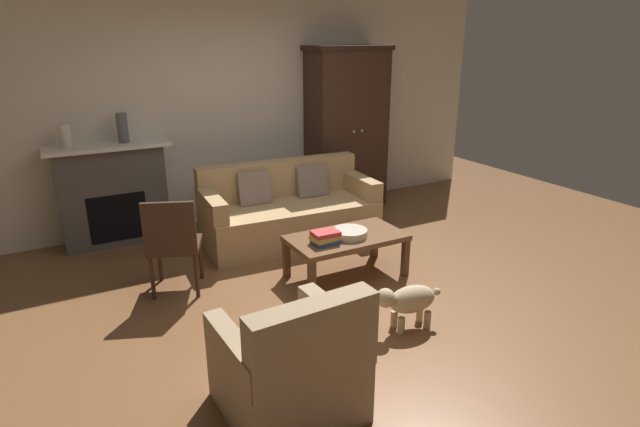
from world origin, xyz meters
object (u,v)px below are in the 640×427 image
Objects in this scene: coffee_table at (346,241)px; armoire at (346,129)px; fireplace at (113,193)px; dog at (408,300)px; book_stack at (325,237)px; mantel_vase_cream at (65,136)px; side_chair_wooden at (173,240)px; armchair_near_left at (291,369)px; mantel_vase_slate at (122,128)px; fruit_bowl at (350,233)px; couch at (288,213)px.

armoire is at bearing 58.70° from coffee_table.
fireplace is 2.20× the size of dog.
book_stack is 1.08× the size of mantel_vase_cream.
side_chair_wooden is at bearing 134.65° from dog.
fireplace reaches higher than dog.
book_stack is 0.29× the size of side_chair_wooden.
armchair_near_left is 1.54× the size of dog.
book_stack is 0.84× the size of mantel_vase_slate.
side_chair_wooden is at bearing 162.93° from fruit_bowl.
dog is at bearing -60.28° from fireplace.
side_chair_wooden reaches higher than armchair_near_left.
side_chair_wooden is (-0.23, 1.91, 0.20)m from armchair_near_left.
armoire is at bearing 67.42° from dog.
book_stack is at bearing -164.69° from coffee_table.
armchair_near_left is at bearing -75.67° from mantel_vase_cream.
coffee_table is 3.32× the size of fruit_bowl.
coffee_table is 1.04m from dog.
mantel_vase_cream is (-0.38, -0.02, 0.67)m from fireplace.
fruit_bowl is at bearing 85.55° from dog.
armoire is 3.66× the size of dog.
mantel_vase_slate is (-1.34, 2.04, 0.80)m from book_stack.
mantel_vase_cream reaches higher than fireplace.
armoire is 6.31× the size of fruit_bowl.
fruit_bowl is 1.25× the size of book_stack.
book_stack is at bearing 53.88° from armchair_near_left.
mantel_vase_slate reaches higher than coffee_table.
couch is 7.41× the size of book_stack.
mantel_vase_slate is at bearing 129.02° from fruit_bowl.
side_chair_wooden is (0.65, -1.53, -0.73)m from mantel_vase_cream.
dog is at bearing -112.58° from armoire.
armoire reaches higher than mantel_vase_slate.
fruit_bowl is 0.37× the size of side_chair_wooden.
dog is (1.55, -3.00, -1.03)m from mantel_vase_slate.
fireplace is at bearing 174.31° from mantel_vase_slate.
mantel_vase_cream is 0.28× the size of armchair_near_left.
armchair_near_left is at bearing -81.79° from fireplace.
fruit_bowl is at bearing -17.07° from side_chair_wooden.
fireplace reaches higher than book_stack.
fruit_bowl is at bearing -48.26° from fireplace.
coffee_table is 4.50× the size of mantel_vase_cream.
couch is (1.72, -0.85, -0.25)m from fireplace.
coffee_table is 1.92× the size of dog.
fireplace is 3.50m from dog.
mantel_vase_cream is 3.80m from dog.
armoire is at bearing -1.03° from mantel_vase_cream.
fireplace is 2.99m from armoire.
coffee_table is 1.22× the size of side_chair_wooden.
dog is (1.23, 0.44, -0.07)m from armchair_near_left.
coffee_table is (0.07, -1.14, 0.05)m from couch.
fruit_bowl is at bearing -50.98° from mantel_vase_slate.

